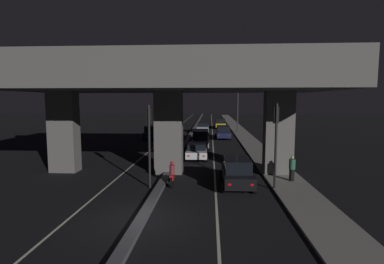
{
  "coord_description": "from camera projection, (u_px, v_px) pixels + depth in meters",
  "views": [
    {
      "loc": [
        2.97,
        -12.57,
        5.26
      ],
      "look_at": [
        0.89,
        21.1,
        1.63
      ],
      "focal_mm": 28.0,
      "sensor_mm": 36.0,
      "label": 1
    }
  ],
  "objects": [
    {
      "name": "sidewalk_right",
      "position": [
        246.0,
        138.0,
        40.52
      ],
      "size": [
        2.43,
        126.0,
        0.12
      ],
      "primitive_type": "cube",
      "color": "gray",
      "rests_on": "ground_plane"
    },
    {
      "name": "car_dark_blue_second_oncoming",
      "position": [
        153.0,
        132.0,
        40.81
      ],
      "size": [
        2.13,
        4.81,
        1.81
      ],
      "rotation": [
        0.0,
        0.0,
        -1.62
      ],
      "color": "#141938",
      "rests_on": "ground_plane"
    },
    {
      "name": "pedestrian_on_sidewalk",
      "position": [
        292.0,
        169.0,
        19.0
      ],
      "size": [
        0.39,
        0.39,
        1.61
      ],
      "color": "black",
      "rests_on": "sidewalk_right"
    },
    {
      "name": "car_grey_lead_oncoming",
      "position": [
        166.0,
        142.0,
        32.25
      ],
      "size": [
        2.2,
        4.32,
        1.46
      ],
      "rotation": [
        0.0,
        0.0,
        -1.62
      ],
      "color": "#515459",
      "rests_on": "ground_plane"
    },
    {
      "name": "car_silver_third",
      "position": [
        201.0,
        139.0,
        32.84
      ],
      "size": [
        1.97,
        4.36,
        1.97
      ],
      "rotation": [
        0.0,
        0.0,
        1.57
      ],
      "color": "gray",
      "rests_on": "ground_plane"
    },
    {
      "name": "car_white_second",
      "position": [
        197.0,
        150.0,
        26.79
      ],
      "size": [
        2.03,
        4.51,
        1.43
      ],
      "rotation": [
        0.0,
        0.0,
        1.59
      ],
      "color": "silver",
      "rests_on": "ground_plane"
    },
    {
      "name": "elevated_overpass",
      "position": [
        168.0,
        79.0,
        20.97
      ],
      "size": [
        22.38,
        11.28,
        8.95
      ],
      "color": "#5B5956",
      "rests_on": "ground_plane"
    },
    {
      "name": "car_silver_fifth",
      "position": [
        203.0,
        128.0,
        47.81
      ],
      "size": [
        2.02,
        4.45,
        1.63
      ],
      "rotation": [
        0.0,
        0.0,
        1.57
      ],
      "color": "gray",
      "rests_on": "ground_plane"
    },
    {
      "name": "traffic_light_left_of_median",
      "position": [
        149.0,
        132.0,
        17.75
      ],
      "size": [
        0.3,
        0.49,
        4.97
      ],
      "color": "black",
      "rests_on": "ground_plane"
    },
    {
      "name": "car_taxi_yellow_sixth",
      "position": [
        220.0,
        123.0,
        55.71
      ],
      "size": [
        1.98,
        4.76,
        1.75
      ],
      "rotation": [
        0.0,
        0.0,
        1.57
      ],
      "color": "gold",
      "rests_on": "ground_plane"
    },
    {
      "name": "median_divider",
      "position": [
        192.0,
        132.0,
        47.94
      ],
      "size": [
        0.48,
        126.0,
        0.22
      ],
      "primitive_type": "cube",
      "color": "#4C4C51",
      "rests_on": "ground_plane"
    },
    {
      "name": "street_lamp",
      "position": [
        235.0,
        103.0,
        47.78
      ],
      "size": [
        2.6,
        0.32,
        7.94
      ],
      "color": "#2D2D30",
      "rests_on": "ground_plane"
    },
    {
      "name": "ground_plane",
      "position": [
        143.0,
        219.0,
        13.22
      ],
      "size": [
        200.0,
        200.0,
        0.0
      ],
      "primitive_type": "plane",
      "color": "black"
    },
    {
      "name": "lane_line_left_inner",
      "position": [
        171.0,
        133.0,
        48.16
      ],
      "size": [
        0.12,
        126.0,
        0.0
      ],
      "primitive_type": "cube",
      "color": "beige",
      "rests_on": "ground_plane"
    },
    {
      "name": "car_black_lead",
      "position": [
        237.0,
        172.0,
        18.14
      ],
      "size": [
        1.94,
        4.02,
        1.74
      ],
      "rotation": [
        0.0,
        0.0,
        1.59
      ],
      "color": "black",
      "rests_on": "ground_plane"
    },
    {
      "name": "traffic_light_right_of_median",
      "position": [
        276.0,
        131.0,
        17.29
      ],
      "size": [
        0.3,
        0.49,
        5.06
      ],
      "color": "black",
      "rests_on": "ground_plane"
    },
    {
      "name": "car_dark_blue_fourth",
      "position": [
        223.0,
        132.0,
        40.57
      ],
      "size": [
        2.11,
        4.25,
        1.78
      ],
      "rotation": [
        0.0,
        0.0,
        1.6
      ],
      "color": "#141938",
      "rests_on": "ground_plane"
    },
    {
      "name": "motorcycle_red_filtering_near",
      "position": [
        172.0,
        175.0,
        18.52
      ],
      "size": [
        0.33,
        1.82,
        1.49
      ],
      "rotation": [
        0.0,
        0.0,
        1.61
      ],
      "color": "black",
      "rests_on": "ground_plane"
    },
    {
      "name": "lane_line_right_inner",
      "position": [
        212.0,
        133.0,
        47.75
      ],
      "size": [
        0.12,
        126.0,
        0.0
      ],
      "primitive_type": "cube",
      "color": "beige",
      "rests_on": "ground_plane"
    }
  ]
}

